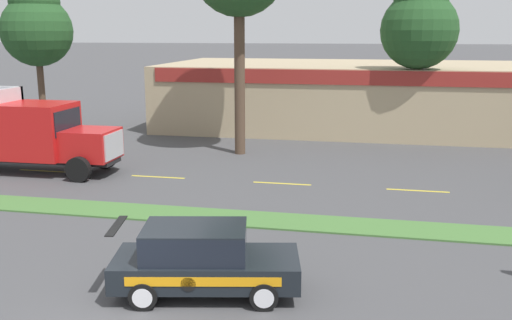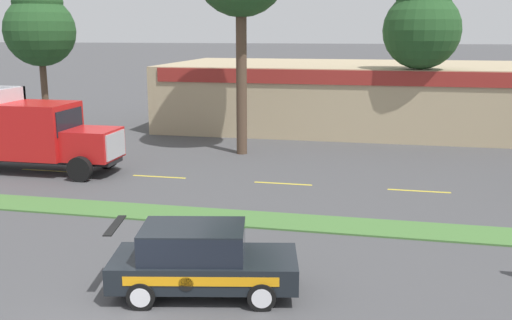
% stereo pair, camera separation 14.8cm
% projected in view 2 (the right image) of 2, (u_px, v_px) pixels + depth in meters
% --- Properties ---
extents(grass_verge, '(120.00, 1.62, 0.06)m').
position_uv_depth(grass_verge, '(213.00, 217.00, 19.14)').
color(grass_verge, '#477538').
rests_on(grass_verge, ground_plane).
extents(centre_line_3, '(2.40, 0.14, 0.01)m').
position_uv_depth(centre_line_3, '(46.00, 170.00, 25.62)').
color(centre_line_3, yellow).
rests_on(centre_line_3, ground_plane).
extents(centre_line_4, '(2.40, 0.14, 0.01)m').
position_uv_depth(centre_line_4, '(159.00, 177.00, 24.52)').
color(centre_line_4, yellow).
rests_on(centre_line_4, ground_plane).
extents(centre_line_5, '(2.40, 0.14, 0.01)m').
position_uv_depth(centre_line_5, '(283.00, 183.00, 23.42)').
color(centre_line_5, yellow).
rests_on(centre_line_5, ground_plane).
extents(centre_line_6, '(2.40, 0.14, 0.01)m').
position_uv_depth(centre_line_6, '(419.00, 191.00, 22.32)').
color(centre_line_6, yellow).
rests_on(centre_line_6, ground_plane).
extents(dump_truck_mid, '(11.98, 2.74, 3.66)m').
position_uv_depth(dump_truck_mid, '(12.00, 134.00, 25.34)').
color(dump_truck_mid, black).
rests_on(dump_truck_mid, ground_plane).
extents(rally_car, '(4.62, 2.58, 1.70)m').
position_uv_depth(rally_car, '(201.00, 259.00, 13.43)').
color(rally_car, black).
rests_on(rally_car, ground_plane).
extents(store_building_backdrop, '(28.07, 12.10, 4.08)m').
position_uv_depth(store_building_backdrop, '(387.00, 96.00, 36.97)').
color(store_building_backdrop, tan).
rests_on(store_building_backdrop, ground_plane).
extents(tree_behind_left, '(4.09, 4.09, 9.21)m').
position_uv_depth(tree_behind_left, '(39.00, 24.00, 33.06)').
color(tree_behind_left, brown).
rests_on(tree_behind_left, ground_plane).
extents(tree_behind_far_right, '(4.17, 4.17, 9.30)m').
position_uv_depth(tree_behind_far_right, '(422.00, 23.00, 30.55)').
color(tree_behind_far_right, brown).
rests_on(tree_behind_far_right, ground_plane).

